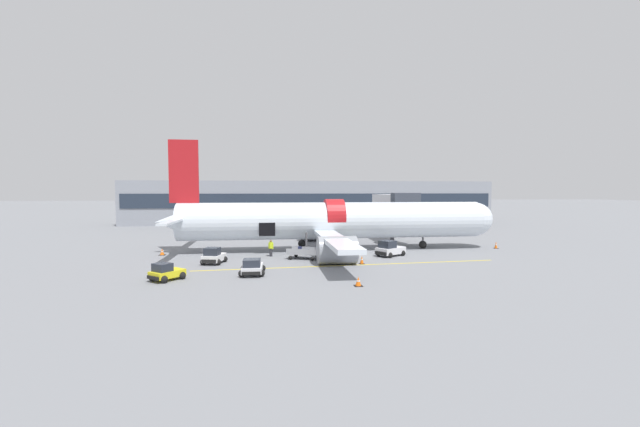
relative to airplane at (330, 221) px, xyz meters
name	(u,v)px	position (x,y,z in m)	size (l,w,h in m)	color
ground_plane	(360,255)	(2.55, -3.73, -3.27)	(500.00, 500.00, 0.00)	slate
apron_marking_line	(351,265)	(0.51, -9.11, -3.26)	(27.97, 1.74, 0.01)	yellow
terminal_strip	(313,202)	(2.55, 39.22, 1.09)	(75.54, 9.93, 8.71)	gray
jet_bridge_stub	(395,205)	(9.80, 6.83, 1.63)	(3.29, 11.58, 6.46)	#4C4C51
airplane	(330,221)	(0.00, 0.00, 0.00)	(38.28, 31.92, 12.13)	silver
baggage_tug_lead	(166,273)	(-14.54, -13.11, -2.69)	(2.63, 2.74, 1.34)	yellow
baggage_tug_mid	(252,267)	(-8.21, -11.95, -2.68)	(2.11, 3.07, 1.32)	silver
baggage_tug_rear	(390,249)	(5.48, -4.74, -2.56)	(3.48, 3.00, 1.63)	silver
baggage_tug_spare	(214,257)	(-11.92, -6.68, -2.62)	(2.33, 2.82, 1.53)	white
baggage_cart_loading	(305,253)	(-3.33, -5.22, -2.72)	(4.12, 2.86, 1.17)	#999BA0
ground_crew_loader_a	(345,247)	(0.92, -4.27, -2.33)	(0.48, 0.62, 1.77)	#1E2338
ground_crew_loader_b	(338,249)	(-0.12, -5.75, -2.29)	(0.60, 0.59, 1.85)	#2D2D33
ground_crew_driver	(271,248)	(-6.65, -3.29, -2.37)	(0.56, 0.53, 1.70)	#2D2D33
safety_cone_nose	(496,245)	(19.42, -1.21, -2.89)	(0.47, 0.47, 0.80)	black
safety_cone_engine_left	(358,282)	(-0.65, -16.77, -2.95)	(0.60, 0.60, 0.67)	black
safety_cone_wingtip	(362,260)	(1.60, -8.56, -2.91)	(0.48, 0.48, 0.75)	black
safety_cone_tail	(162,252)	(-17.91, -1.02, -2.95)	(0.63, 0.63, 0.68)	black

